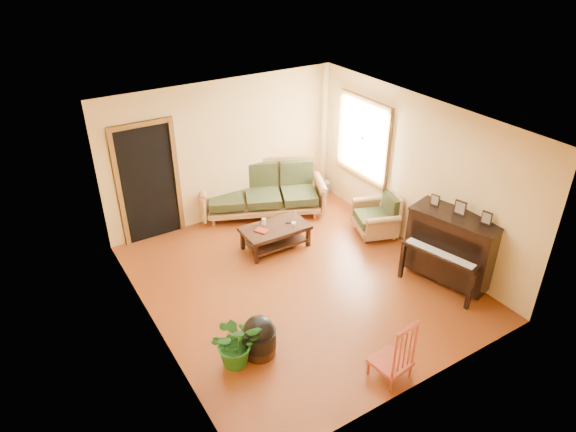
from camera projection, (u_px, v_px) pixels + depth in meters
floor at (299, 281)px, 8.03m from camera, size 5.00×5.00×0.00m
doorway at (149, 184)px, 8.69m from camera, size 1.08×0.16×2.05m
window at (364, 138)px, 9.26m from camera, size 0.12×1.36×1.46m
sofa at (262, 191)px, 9.66m from camera, size 2.49×1.81×0.98m
coffee_table at (275, 237)px, 8.76m from camera, size 1.14×0.64×0.41m
armchair at (376, 214)px, 9.08m from camera, size 1.00×1.03×0.81m
piano at (451, 249)px, 7.78m from camera, size 1.08×1.47×1.16m
footstool at (259, 340)px, 6.59m from camera, size 0.53×0.53×0.43m
red_chair at (392, 348)px, 6.13m from camera, size 0.48×0.51×0.90m
leaning_frame at (310, 179)px, 10.49m from camera, size 0.51×0.26×0.66m
ceramic_crock at (324, 188)px, 10.55m from camera, size 0.23×0.23×0.27m
potted_plant at (236, 342)px, 6.37m from camera, size 0.77×0.71×0.71m
book at (259, 233)px, 8.48m from camera, size 0.24×0.26×0.02m
candle at (264, 222)px, 8.68m from camera, size 0.09×0.09×0.12m
glass_jar at (294, 224)px, 8.69m from camera, size 0.11×0.11×0.06m
remote at (290, 223)px, 8.77m from camera, size 0.15×0.09×0.01m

